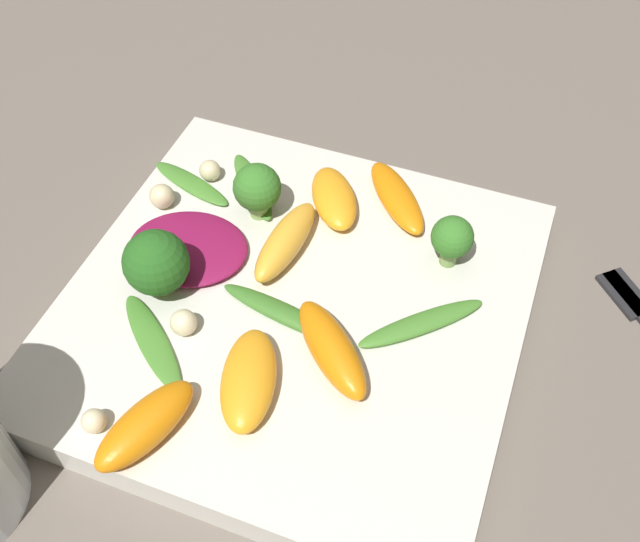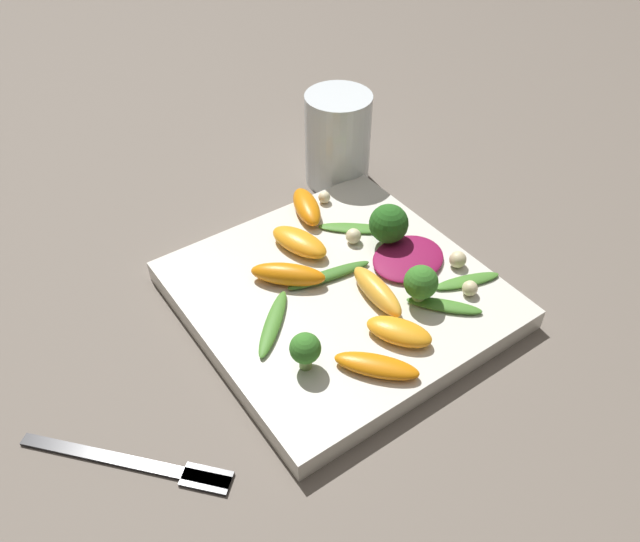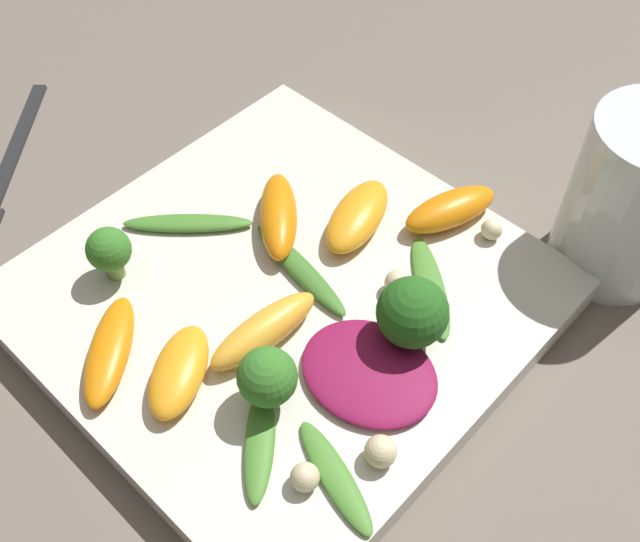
% 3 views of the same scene
% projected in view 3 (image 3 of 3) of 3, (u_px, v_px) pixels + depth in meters
% --- Properties ---
extents(ground_plane, '(2.40, 2.40, 0.00)m').
position_uv_depth(ground_plane, '(285.00, 308.00, 0.50)').
color(ground_plane, '#6B6056').
extents(plate, '(0.29, 0.29, 0.02)m').
position_uv_depth(plate, '(284.00, 297.00, 0.49)').
color(plate, silver).
rests_on(plate, ground_plane).
extents(drinking_glass, '(0.08, 0.08, 0.12)m').
position_uv_depth(drinking_glass, '(634.00, 200.00, 0.48)').
color(drinking_glass, white).
rests_on(drinking_glass, ground_plane).
extents(fork, '(0.14, 0.15, 0.01)m').
position_uv_depth(fork, '(2.00, 179.00, 0.57)').
color(fork, '#262628').
rests_on(fork, ground_plane).
extents(radicchio_leaf_0, '(0.09, 0.08, 0.01)m').
position_uv_depth(radicchio_leaf_0, '(369.00, 372.00, 0.44)').
color(radicchio_leaf_0, maroon).
rests_on(radicchio_leaf_0, plate).
extents(orange_segment_0, '(0.07, 0.07, 0.01)m').
position_uv_depth(orange_segment_0, '(110.00, 351.00, 0.44)').
color(orange_segment_0, orange).
rests_on(orange_segment_0, plate).
extents(orange_segment_1, '(0.07, 0.07, 0.02)m').
position_uv_depth(orange_segment_1, '(278.00, 216.00, 0.50)').
color(orange_segment_1, orange).
rests_on(orange_segment_1, plate).
extents(orange_segment_2, '(0.03, 0.08, 0.02)m').
position_uv_depth(orange_segment_2, '(264.00, 330.00, 0.45)').
color(orange_segment_2, '#FCAD33').
rests_on(orange_segment_2, plate).
extents(orange_segment_3, '(0.05, 0.08, 0.02)m').
position_uv_depth(orange_segment_3, '(356.00, 215.00, 0.51)').
color(orange_segment_3, orange).
rests_on(orange_segment_3, plate).
extents(orange_segment_4, '(0.05, 0.08, 0.02)m').
position_uv_depth(orange_segment_4, '(450.00, 209.00, 0.51)').
color(orange_segment_4, orange).
rests_on(orange_segment_4, plate).
extents(orange_segment_5, '(0.06, 0.07, 0.02)m').
position_uv_depth(orange_segment_5, '(179.00, 371.00, 0.43)').
color(orange_segment_5, orange).
rests_on(orange_segment_5, plate).
extents(broccoli_floret_0, '(0.04, 0.04, 0.05)m').
position_uv_depth(broccoli_floret_0, '(412.00, 313.00, 0.43)').
color(broccoli_floret_0, '#7A9E51').
rests_on(broccoli_floret_0, plate).
extents(broccoli_floret_1, '(0.03, 0.03, 0.04)m').
position_uv_depth(broccoli_floret_1, '(109.00, 251.00, 0.47)').
color(broccoli_floret_1, '#7A9E51').
rests_on(broccoli_floret_1, plate).
extents(broccoli_floret_2, '(0.03, 0.03, 0.04)m').
position_uv_depth(broccoli_floret_2, '(267.00, 378.00, 0.41)').
color(broccoli_floret_2, '#84AD5B').
rests_on(broccoli_floret_2, plate).
extents(arugula_sprig_0, '(0.07, 0.07, 0.01)m').
position_uv_depth(arugula_sprig_0, '(188.00, 223.00, 0.51)').
color(arugula_sprig_0, '#47842D').
rests_on(arugula_sprig_0, plate).
extents(arugula_sprig_1, '(0.06, 0.07, 0.01)m').
position_uv_depth(arugula_sprig_1, '(260.00, 439.00, 0.41)').
color(arugula_sprig_1, '#47842D').
rests_on(arugula_sprig_1, plate).
extents(arugula_sprig_2, '(0.07, 0.07, 0.00)m').
position_uv_depth(arugula_sprig_2, '(430.00, 286.00, 0.48)').
color(arugula_sprig_2, '#47842D').
rests_on(arugula_sprig_2, plate).
extents(arugula_sprig_3, '(0.07, 0.04, 0.01)m').
position_uv_depth(arugula_sprig_3, '(335.00, 477.00, 0.40)').
color(arugula_sprig_3, '#47842D').
rests_on(arugula_sprig_3, plate).
extents(arugula_sprig_4, '(0.10, 0.03, 0.01)m').
position_uv_depth(arugula_sprig_4, '(303.00, 271.00, 0.48)').
color(arugula_sprig_4, '#3D7528').
rests_on(arugula_sprig_4, plate).
extents(macadamia_nut_0, '(0.02, 0.02, 0.02)m').
position_uv_depth(macadamia_nut_0, '(381.00, 451.00, 0.40)').
color(macadamia_nut_0, beige).
rests_on(macadamia_nut_0, plate).
extents(macadamia_nut_1, '(0.02, 0.02, 0.02)m').
position_uv_depth(macadamia_nut_1, '(398.00, 283.00, 0.47)').
color(macadamia_nut_1, beige).
rests_on(macadamia_nut_1, plate).
extents(macadamia_nut_2, '(0.02, 0.02, 0.02)m').
position_uv_depth(macadamia_nut_2, '(305.00, 477.00, 0.39)').
color(macadamia_nut_2, beige).
rests_on(macadamia_nut_2, plate).
extents(macadamia_nut_3, '(0.01, 0.01, 0.01)m').
position_uv_depth(macadamia_nut_3, '(492.00, 229.00, 0.50)').
color(macadamia_nut_3, beige).
rests_on(macadamia_nut_3, plate).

